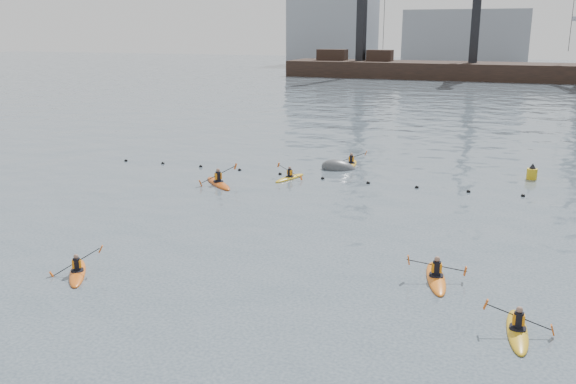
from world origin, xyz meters
name	(u,v)px	position (x,y,z in m)	size (l,w,h in m)	color
ground	(156,353)	(0.00, 0.00, 0.00)	(400.00, 400.00, 0.00)	#353F4D
float_line	(346,180)	(-0.50, 22.53, 0.03)	(33.24, 0.73, 0.24)	black
barge_pier	(471,69)	(-0.22, 110.00, 1.89)	(72.00, 19.30, 29.50)	black
skyline	(497,30)	(2.23, 150.27, 9.25)	(141.00, 28.00, 22.00)	gray
kayaker_0	(77,272)	(-6.18, 4.06, 0.09)	(2.19, 2.73, 1.21)	#D45A13
kayaker_1	(517,330)	(9.96, 5.13, 0.10)	(2.17, 3.21, 1.13)	gold
kayaker_2	(218,183)	(-7.59, 18.78, 0.11)	(3.13, 2.99, 1.35)	#BF4D12
kayaker_3	(290,177)	(-4.00, 21.73, 0.09)	(1.92, 2.90, 1.05)	gold
kayaker_4	(436,277)	(6.98, 8.52, 0.10)	(2.22, 3.40, 1.07)	orange
kayaker_5	(351,164)	(-1.36, 26.99, 0.10)	(2.18, 3.20, 1.20)	gold
mooring_buoy	(339,169)	(-1.85, 25.59, 0.00)	(2.45, 1.45, 1.22)	#37393C
nav_buoy	(532,174)	(10.47, 27.12, 0.36)	(0.65, 0.65, 1.18)	gold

